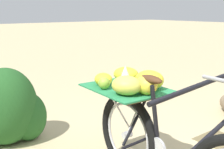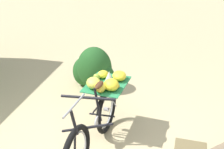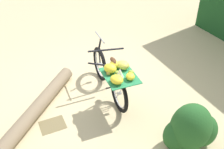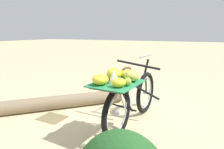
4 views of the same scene
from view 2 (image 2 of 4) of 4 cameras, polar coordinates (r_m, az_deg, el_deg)
The scene contains 3 objects.
bicycle at distance 3.92m, azimuth -2.88°, elevation -7.58°, with size 0.71×1.79×1.03m.
shrub_cluster at distance 5.52m, azimuth -3.61°, elevation 0.82°, with size 0.87×0.60×0.83m.
leaf_litter_patch at distance 4.30m, azimuth 15.25°, elevation -13.80°, with size 0.44×0.36×0.01m, color olive.
Camera 2 is at (1.06, -2.67, 2.66)m, focal length 46.36 mm.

